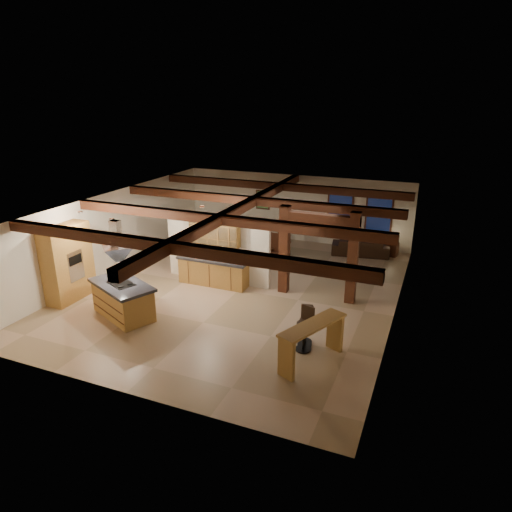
% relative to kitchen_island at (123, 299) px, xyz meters
% --- Properties ---
extents(ground, '(12.00, 12.00, 0.00)m').
position_rel_kitchen_island_xyz_m(ground, '(2.36, 2.97, -0.52)').
color(ground, tan).
rests_on(ground, ground).
extents(room_walls, '(12.00, 12.00, 12.00)m').
position_rel_kitchen_island_xyz_m(room_walls, '(2.36, 2.97, 1.26)').
color(room_walls, white).
rests_on(room_walls, ground).
extents(ceiling_beams, '(10.00, 12.00, 0.28)m').
position_rel_kitchen_island_xyz_m(ceiling_beams, '(2.36, 2.97, 2.24)').
color(ceiling_beams, '#3D150F').
rests_on(ceiling_beams, room_walls).
extents(timber_posts, '(2.50, 0.30, 2.90)m').
position_rel_kitchen_island_xyz_m(timber_posts, '(4.86, 3.47, 1.24)').
color(timber_posts, '#3D150F').
rests_on(timber_posts, ground).
extents(partition_wall, '(3.80, 0.18, 2.20)m').
position_rel_kitchen_island_xyz_m(partition_wall, '(1.36, 3.47, 0.58)').
color(partition_wall, white).
rests_on(partition_wall, ground).
extents(pantry_cabinet, '(0.67, 1.60, 2.40)m').
position_rel_kitchen_island_xyz_m(pantry_cabinet, '(-2.31, 0.37, 0.68)').
color(pantry_cabinet, '#AD7C37').
rests_on(pantry_cabinet, ground).
extents(back_counter, '(2.50, 0.66, 0.94)m').
position_rel_kitchen_island_xyz_m(back_counter, '(1.36, 3.08, -0.05)').
color(back_counter, '#AD7C37').
rests_on(back_counter, ground).
extents(upper_display_cabinet, '(1.80, 0.36, 0.95)m').
position_rel_kitchen_island_xyz_m(upper_display_cabinet, '(1.36, 3.28, 1.33)').
color(upper_display_cabinet, '#AD7C37').
rests_on(upper_display_cabinet, partition_wall).
extents(range_hood, '(1.10, 1.10, 1.40)m').
position_rel_kitchen_island_xyz_m(range_hood, '(0.00, 0.00, 1.26)').
color(range_hood, silver).
rests_on(range_hood, room_walls).
extents(back_windows, '(2.70, 0.07, 1.70)m').
position_rel_kitchen_island_xyz_m(back_windows, '(5.16, 8.91, 0.98)').
color(back_windows, '#3D150F').
rests_on(back_windows, room_walls).
extents(framed_art, '(0.65, 0.05, 0.85)m').
position_rel_kitchen_island_xyz_m(framed_art, '(0.86, 8.91, 1.18)').
color(framed_art, '#3D150F').
rests_on(framed_art, room_walls).
extents(recessed_cans, '(3.16, 2.46, 0.03)m').
position_rel_kitchen_island_xyz_m(recessed_cans, '(-0.17, 1.04, 2.35)').
color(recessed_cans, silver).
rests_on(recessed_cans, room_walls).
extents(kitchen_island, '(2.36, 1.88, 1.04)m').
position_rel_kitchen_island_xyz_m(kitchen_island, '(0.00, 0.00, 0.00)').
color(kitchen_island, '#AD7C37').
rests_on(kitchen_island, ground).
extents(dining_table, '(2.00, 1.55, 0.62)m').
position_rel_kitchen_island_xyz_m(dining_table, '(1.85, 6.32, -0.21)').
color(dining_table, '#3B1E0E').
rests_on(dining_table, ground).
extents(sofa, '(2.37, 1.24, 0.66)m').
position_rel_kitchen_island_xyz_m(sofa, '(5.46, 8.06, -0.19)').
color(sofa, black).
rests_on(sofa, ground).
extents(microwave, '(0.46, 0.34, 0.24)m').
position_rel_kitchen_island_xyz_m(microwave, '(2.26, 3.08, 0.54)').
color(microwave, silver).
rests_on(microwave, back_counter).
extents(bar_counter, '(1.28, 2.04, 1.05)m').
position_rel_kitchen_island_xyz_m(bar_counter, '(5.78, -0.31, 0.19)').
color(bar_counter, '#AD7C37').
rests_on(bar_counter, ground).
extents(side_table, '(0.50, 0.50, 0.54)m').
position_rel_kitchen_island_xyz_m(side_table, '(6.66, 8.43, -0.26)').
color(side_table, '#3D150F').
rests_on(side_table, ground).
extents(table_lamp, '(0.26, 0.26, 0.30)m').
position_rel_kitchen_island_xyz_m(table_lamp, '(6.66, 8.43, 0.23)').
color(table_lamp, black).
rests_on(table_lamp, side_table).
extents(bar_stool_a, '(0.37, 0.37, 1.07)m').
position_rel_kitchen_island_xyz_m(bar_stool_a, '(5.40, 0.44, 0.02)').
color(bar_stool_a, black).
rests_on(bar_stool_a, ground).
extents(bar_stool_b, '(0.43, 0.45, 1.17)m').
position_rel_kitchen_island_xyz_m(bar_stool_b, '(5.45, 0.20, 0.07)').
color(bar_stool_b, black).
rests_on(bar_stool_b, ground).
extents(bar_stool_c, '(0.36, 0.37, 1.02)m').
position_rel_kitchen_island_xyz_m(bar_stool_c, '(5.36, 0.61, -0.00)').
color(bar_stool_c, black).
rests_on(bar_stool_c, ground).
extents(dining_chairs, '(1.86, 1.86, 1.22)m').
position_rel_kitchen_island_xyz_m(dining_chairs, '(1.85, 6.32, 0.10)').
color(dining_chairs, '#3D150F').
rests_on(dining_chairs, ground).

